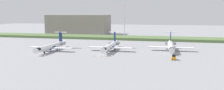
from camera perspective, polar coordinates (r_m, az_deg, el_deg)
name	(u,v)px	position (r m, az deg, el deg)	size (l,w,h in m)	color
ground_plane	(119,46)	(134.42, 1.65, -0.24)	(500.00, 500.00, 0.00)	#939399
grass_berm	(128,38)	(170.61, 4.06, 1.82)	(320.00, 20.00, 1.81)	#597542
regional_jet_nearest	(52,46)	(121.08, -14.91, -0.22)	(22.81, 31.00, 9.00)	white
regional_jet_second	(111,46)	(117.39, -0.34, -0.20)	(22.81, 31.00, 9.00)	white
regional_jet_third	(171,46)	(121.86, 14.64, -0.16)	(22.81, 31.00, 9.00)	white
antenna_mast	(125,26)	(161.19, 3.19, 4.85)	(4.40, 0.50, 25.13)	#B2B2B7
distant_hangar	(79,24)	(214.20, -8.40, 5.16)	(56.29, 24.70, 17.72)	gray
baggage_tug	(174,57)	(98.13, 15.29, -3.04)	(1.72, 3.20, 2.30)	orange
safety_cone_front_marker	(94,56)	(101.83, -4.46, -2.79)	(0.44, 0.44, 0.55)	orange
safety_cone_mid_marker	(102,56)	(101.77, -2.60, -2.79)	(0.44, 0.44, 0.55)	orange
safety_cone_rear_marker	(108,56)	(100.57, -1.06, -2.91)	(0.44, 0.44, 0.55)	orange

